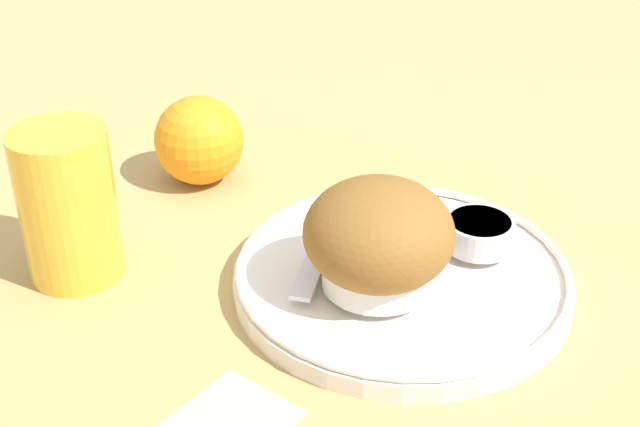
{
  "coord_description": "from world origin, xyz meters",
  "views": [
    {
      "loc": [
        -0.44,
        -0.3,
        0.38
      ],
      "look_at": [
        -0.02,
        0.03,
        0.06
      ],
      "focal_mm": 50.0,
      "sensor_mm": 36.0,
      "label": 1
    }
  ],
  "objects_px": {
    "muffin": "(378,240)",
    "butter_knife": "(326,236)",
    "juice_glass": "(68,205)",
    "orange_fruit": "(199,140)"
  },
  "relations": [
    {
      "from": "butter_knife",
      "to": "juice_glass",
      "type": "height_order",
      "value": "juice_glass"
    },
    {
      "from": "muffin",
      "to": "orange_fruit",
      "type": "relative_size",
      "value": 1.33
    },
    {
      "from": "orange_fruit",
      "to": "butter_knife",
      "type": "bearing_deg",
      "value": -101.28
    },
    {
      "from": "juice_glass",
      "to": "orange_fruit",
      "type": "bearing_deg",
      "value": 9.91
    },
    {
      "from": "muffin",
      "to": "orange_fruit",
      "type": "distance_m",
      "value": 0.23
    },
    {
      "from": "butter_knife",
      "to": "orange_fruit",
      "type": "distance_m",
      "value": 0.17
    },
    {
      "from": "muffin",
      "to": "butter_knife",
      "type": "relative_size",
      "value": 0.67
    },
    {
      "from": "butter_knife",
      "to": "juice_glass",
      "type": "xyz_separation_m",
      "value": [
        -0.13,
        0.14,
        0.04
      ]
    },
    {
      "from": "orange_fruit",
      "to": "juice_glass",
      "type": "height_order",
      "value": "juice_glass"
    },
    {
      "from": "orange_fruit",
      "to": "juice_glass",
      "type": "relative_size",
      "value": 0.67
    }
  ]
}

